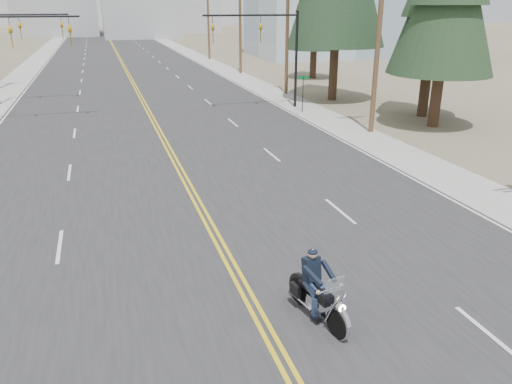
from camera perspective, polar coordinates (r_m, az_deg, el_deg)
The scene contains 13 objects.
road at distance 74.16m, azimuth -15.11°, elevation 14.17°, with size 20.00×200.00×0.01m, color #303033.
sidewalk_left at distance 74.55m, azimuth -24.17°, elevation 13.15°, with size 3.00×200.00×0.01m, color #A5A5A0.
sidewalk_right at distance 75.53m, azimuth -6.10°, elevation 14.84°, with size 3.00×200.00×0.01m, color #A5A5A0.
traffic_mast_right at distance 37.82m, azimuth 1.69°, elevation 16.89°, with size 7.10×0.26×7.00m.
traffic_mast_far at distance 44.22m, azimuth -26.11°, elevation 15.35°, with size 6.10×0.26×7.00m.
street_sign at distance 36.93m, azimuth 5.40°, elevation 11.83°, with size 0.90×0.06×2.62m.
utility_pole_b at distance 31.03m, azimuth 13.88°, elevation 17.48°, with size 2.20×0.30×11.50m.
utility_pole_c at distance 44.61m, azimuth 3.61°, elevation 18.43°, with size 2.20×0.30×11.00m.
utility_pole_d at distance 58.87m, azimuth -1.83°, elevation 19.20°, with size 2.20×0.30×11.50m.
utility_pole_e at distance 75.40m, azimuth -5.48°, elevation 19.21°, with size 2.20×0.30×11.00m.
haze_bldg_b at distance 129.21m, azimuth -13.02°, elevation 19.88°, with size 18.00×14.00×14.00m, color #ADB2B7.
haze_bldg_e at distance 156.30m, azimuth -7.24°, elevation 19.88°, with size 14.00×14.00×12.00m, color #B7BCC6.
motorcyclist at distance 12.43m, azimuth 7.16°, elevation -10.77°, with size 0.99×2.30×1.80m, color black, non-canonical shape.
Camera 1 is at (-3.21, -3.73, 7.32)m, focal length 35.00 mm.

